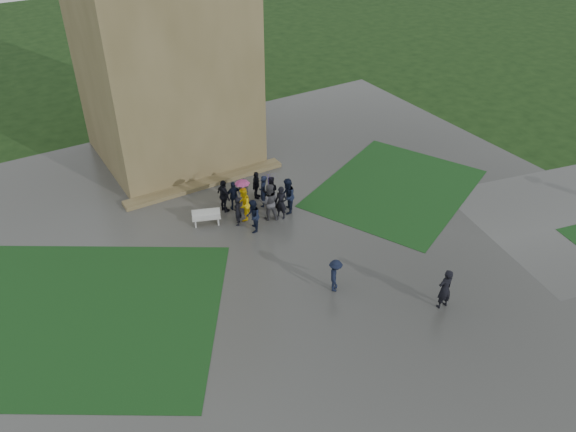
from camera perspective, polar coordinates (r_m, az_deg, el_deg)
ground at (r=23.02m, az=2.75°, el=-8.44°), size 120.00×120.00×0.00m
plaza at (r=24.28m, az=0.12°, el=-5.72°), size 34.00×34.00×0.02m
lawn_inset_left at (r=23.73m, az=-20.64°, el=-9.51°), size 14.10×13.46×0.01m
lawn_inset_right at (r=30.53m, az=10.87°, el=2.80°), size 11.12×10.15×0.01m
tower_plinth at (r=30.56m, az=-8.33°, el=3.34°), size 9.00×0.80×0.22m
bench at (r=27.22m, az=-8.29°, el=-0.10°), size 1.42×0.87×0.79m
visitor_cluster at (r=27.44m, az=-3.33°, el=2.02°), size 3.44×3.49×2.51m
pedestrian_mid at (r=23.01m, az=4.82°, el=-6.04°), size 0.94×1.08×1.49m
pedestrian_near at (r=22.90m, az=15.64°, el=-7.14°), size 0.69×0.47×1.82m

